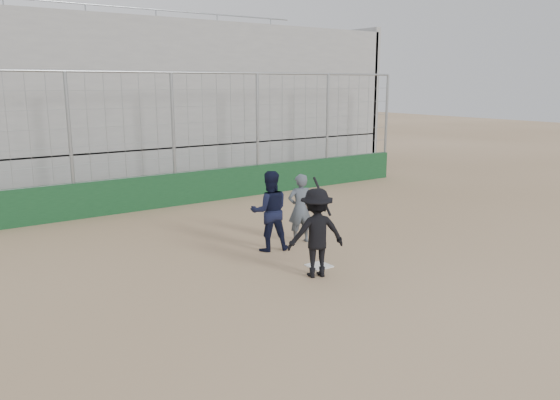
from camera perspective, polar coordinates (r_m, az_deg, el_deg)
ground at (r=11.33m, az=4.09°, el=-6.93°), size 90.00×90.00×0.00m
home_plate at (r=11.32m, az=4.09°, el=-6.87°), size 0.44×0.44×0.02m
backstop at (r=16.95m, az=-10.91°, el=2.63°), size 18.10×0.25×4.04m
bleachers at (r=21.36m, az=-16.66°, el=9.57°), size 20.25×6.70×6.98m
batter_at_plate at (r=10.54m, az=3.82°, el=-3.43°), size 1.27×0.98×1.89m
catcher_crouched at (r=12.16m, az=-1.08°, el=-2.56°), size 1.05×0.92×1.22m
umpire at (r=12.79m, az=2.09°, el=-1.24°), size 0.67×0.52×1.47m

